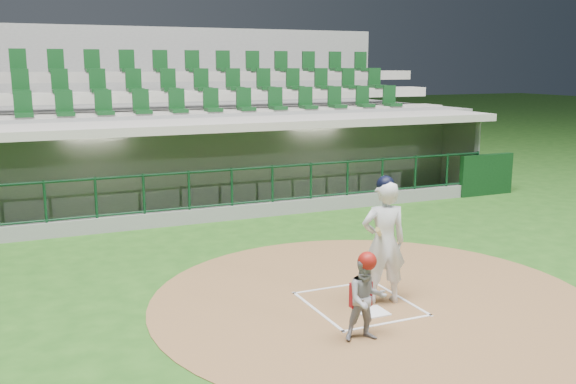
# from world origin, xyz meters

# --- Properties ---
(ground) EXTENTS (120.00, 120.00, 0.00)m
(ground) POSITION_xyz_m (0.00, 0.00, 0.00)
(ground) COLOR #214F16
(ground) RESTS_ON ground
(dirt_circle) EXTENTS (7.20, 7.20, 0.01)m
(dirt_circle) POSITION_xyz_m (0.30, -0.20, 0.01)
(dirt_circle) COLOR brown
(dirt_circle) RESTS_ON ground
(home_plate) EXTENTS (0.43, 0.43, 0.02)m
(home_plate) POSITION_xyz_m (0.00, -0.70, 0.02)
(home_plate) COLOR white
(home_plate) RESTS_ON dirt_circle
(batter_box_chalk) EXTENTS (1.55, 1.80, 0.01)m
(batter_box_chalk) POSITION_xyz_m (0.00, -0.30, 0.02)
(batter_box_chalk) COLOR white
(batter_box_chalk) RESTS_ON ground
(dugout_structure) EXTENTS (16.40, 3.70, 3.00)m
(dugout_structure) POSITION_xyz_m (0.00, 7.83, 0.96)
(dugout_structure) COLOR slate
(dugout_structure) RESTS_ON ground
(seating_deck) EXTENTS (17.00, 6.72, 5.15)m
(seating_deck) POSITION_xyz_m (0.00, 10.91, 1.42)
(seating_deck) COLOR gray
(seating_deck) RESTS_ON ground
(batter) EXTENTS (0.94, 0.96, 2.06)m
(batter) POSITION_xyz_m (0.38, -0.37, 1.03)
(batter) COLOR silver
(batter) RESTS_ON dirt_circle
(catcher) EXTENTS (0.65, 0.55, 1.26)m
(catcher) POSITION_xyz_m (-0.60, -1.50, 0.63)
(catcher) COLOR #97969C
(catcher) RESTS_ON dirt_circle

